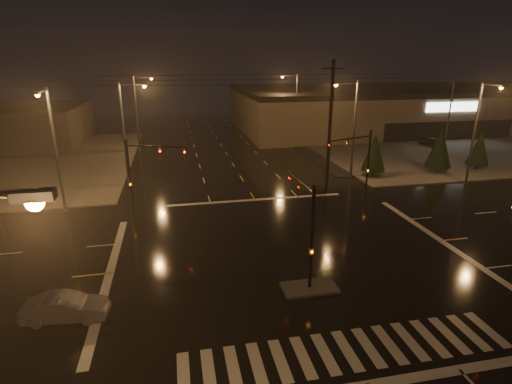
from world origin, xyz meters
TOP-DOWN VIEW (x-y plane):
  - ground at (0.00, 0.00)m, footprint 140.00×140.00m
  - sidewalk_ne at (30.00, 30.00)m, footprint 36.00×36.00m
  - median_island at (0.00, -4.00)m, footprint 3.00×1.60m
  - crosswalk at (0.00, -9.00)m, footprint 15.00×2.60m
  - stop_bar_far at (0.00, 11.00)m, footprint 16.00×0.50m
  - parking_lot at (35.00, 28.00)m, footprint 50.00×24.00m
  - retail_building at (35.00, 45.99)m, footprint 60.20×28.30m
  - signal_mast_median at (0.00, -3.07)m, footprint 0.25×4.59m
  - signal_mast_ne at (9.50, 10.14)m, footprint 4.84×1.86m
  - signal_mast_nw at (-9.50, 10.14)m, footprint 4.84×1.86m
  - streetlight_1 at (-11.18, 18.00)m, footprint 2.77×0.32m
  - streetlight_2 at (-11.18, 34.00)m, footprint 2.77×0.32m
  - streetlight_3 at (11.18, 16.00)m, footprint 2.77×0.32m
  - streetlight_4 at (11.18, 36.00)m, footprint 2.77×0.32m
  - streetlight_5 at (-16.00, 11.18)m, footprint 0.32×2.77m
  - streetlight_6 at (22.00, 11.18)m, footprint 0.32×2.77m
  - utility_pole_1 at (8.00, 14.00)m, footprint 2.20×0.32m
  - conifer_0 at (13.93, 15.83)m, footprint 2.52×2.52m
  - conifer_1 at (21.80, 15.97)m, footprint 2.75×2.75m
  - conifer_2 at (26.92, 16.07)m, footprint 2.38×2.38m
  - car_parked at (29.82, 28.60)m, footprint 2.49×4.27m
  - car_crossing at (-12.40, -4.18)m, footprint 4.02×1.70m

SIDE VIEW (x-z plane):
  - ground at x=0.00m, z-range 0.00..0.00m
  - crosswalk at x=0.00m, z-range 0.00..0.01m
  - stop_bar_far at x=0.00m, z-range 0.00..0.01m
  - parking_lot at x=35.00m, z-range 0.00..0.08m
  - sidewalk_ne at x=30.00m, z-range 0.00..0.12m
  - median_island at x=0.00m, z-range 0.00..0.15m
  - car_crossing at x=-12.40m, z-range 0.00..1.29m
  - car_parked at x=29.82m, z-range 0.00..1.37m
  - conifer_2 at x=26.92m, z-range 0.35..4.77m
  - conifer_0 at x=13.93m, z-range 0.35..4.99m
  - conifer_1 at x=21.80m, z-range 0.35..5.35m
  - signal_mast_median at x=0.00m, z-range 0.75..6.75m
  - signal_mast_ne at x=9.50m, z-range 0.79..6.79m
  - signal_mast_nw at x=-9.50m, z-range 0.79..6.79m
  - retail_building at x=35.00m, z-range 0.24..7.44m
  - streetlight_1 at x=-11.18m, z-range 0.80..10.80m
  - streetlight_2 at x=-11.18m, z-range 0.80..10.80m
  - streetlight_3 at x=11.18m, z-range 0.80..10.80m
  - streetlight_4 at x=11.18m, z-range 0.80..10.80m
  - streetlight_5 at x=-16.00m, z-range 0.80..10.80m
  - streetlight_6 at x=22.00m, z-range 0.80..10.80m
  - utility_pole_1 at x=8.00m, z-range 0.13..12.13m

